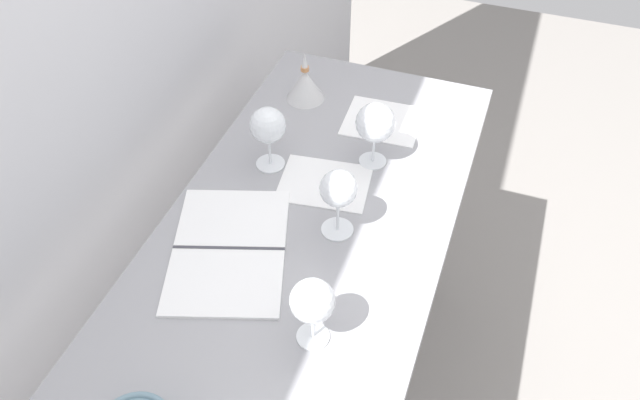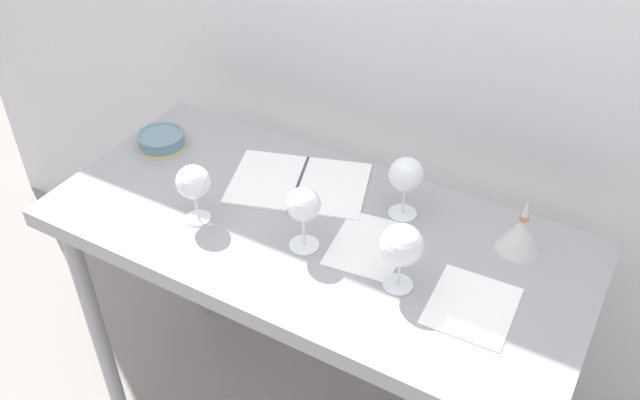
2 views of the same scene
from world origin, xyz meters
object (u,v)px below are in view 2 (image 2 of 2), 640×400
(wine_glass_near_center, at_px, (303,206))
(wine_glass_near_left, at_px, (193,183))
(tasting_sheet_upper, at_px, (472,306))
(decanter_funnel, at_px, (521,234))
(wine_glass_far_right, at_px, (406,176))
(wine_glass_near_right, at_px, (402,246))
(tasting_sheet_lower, at_px, (369,244))
(tasting_bowl, at_px, (161,139))
(open_notebook, at_px, (299,183))

(wine_glass_near_center, xyz_separation_m, wine_glass_near_left, (-0.29, -0.05, -0.01))
(tasting_sheet_upper, xyz_separation_m, decanter_funnel, (0.03, 0.24, 0.05))
(wine_glass_far_right, distance_m, tasting_sheet_upper, 0.37)
(wine_glass_near_right, distance_m, tasting_sheet_lower, 0.19)
(tasting_sheet_upper, height_order, tasting_sheet_lower, same)
(wine_glass_far_right, height_order, decanter_funnel, wine_glass_far_right)
(wine_glass_near_right, height_order, tasting_sheet_lower, wine_glass_near_right)
(wine_glass_near_center, distance_m, tasting_sheet_lower, 0.20)
(wine_glass_far_right, bearing_deg, wine_glass_near_left, -148.08)
(wine_glass_near_center, relative_size, tasting_bowl, 1.24)
(wine_glass_near_right, relative_size, tasting_sheet_lower, 0.80)
(decanter_funnel, bearing_deg, wine_glass_near_left, -158.34)
(wine_glass_near_right, relative_size, wine_glass_far_right, 1.02)
(wine_glass_near_right, xyz_separation_m, tasting_sheet_upper, (0.17, 0.02, -0.12))
(wine_glass_near_left, relative_size, tasting_bowl, 1.17)
(wine_glass_far_right, distance_m, tasting_sheet_lower, 0.19)
(open_notebook, relative_size, tasting_bowl, 3.08)
(wine_glass_far_right, xyz_separation_m, decanter_funnel, (0.30, 0.02, -0.07))
(tasting_sheet_lower, relative_size, decanter_funnel, 1.49)
(open_notebook, bearing_deg, wine_glass_near_center, -74.40)
(open_notebook, height_order, decanter_funnel, decanter_funnel)
(open_notebook, bearing_deg, wine_glass_near_right, -47.03)
(wine_glass_near_center, xyz_separation_m, tasting_bowl, (-0.59, 0.17, -0.10))
(wine_glass_near_center, bearing_deg, tasting_sheet_upper, 1.68)
(tasting_bowl, bearing_deg, wine_glass_near_right, -11.91)
(tasting_sheet_upper, bearing_deg, wine_glass_near_center, 178.74)
(wine_glass_far_right, height_order, wine_glass_near_left, wine_glass_far_right)
(wine_glass_far_right, height_order, wine_glass_near_center, wine_glass_near_center)
(tasting_sheet_upper, relative_size, tasting_sheet_lower, 0.94)
(wine_glass_near_right, distance_m, open_notebook, 0.47)
(decanter_funnel, bearing_deg, wine_glass_far_right, -176.69)
(wine_glass_far_right, xyz_separation_m, open_notebook, (-0.30, -0.03, -0.12))
(wine_glass_near_left, xyz_separation_m, open_notebook, (0.15, 0.26, -0.11))
(open_notebook, height_order, tasting_bowl, tasting_bowl)
(wine_glass_near_right, relative_size, wine_glass_near_left, 1.07)
(tasting_bowl, bearing_deg, wine_glass_near_center, -16.02)
(wine_glass_near_right, height_order, tasting_bowl, wine_glass_near_right)
(wine_glass_near_left, height_order, tasting_bowl, wine_glass_near_left)
(open_notebook, xyz_separation_m, decanter_funnel, (0.60, 0.04, 0.04))
(wine_glass_near_right, height_order, decanter_funnel, wine_glass_near_right)
(wine_glass_far_right, xyz_separation_m, wine_glass_near_left, (-0.45, -0.28, -0.01))
(wine_glass_near_left, distance_m, decanter_funnel, 0.81)
(tasting_bowl, bearing_deg, tasting_sheet_upper, -8.76)
(wine_glass_near_left, relative_size, tasting_sheet_upper, 0.79)
(tasting_sheet_lower, xyz_separation_m, decanter_funnel, (0.32, 0.17, 0.05))
(tasting_sheet_upper, bearing_deg, wine_glass_near_right, -175.70)
(open_notebook, bearing_deg, wine_glass_far_right, -13.50)
(tasting_bowl, bearing_deg, wine_glass_near_left, -35.72)
(tasting_bowl, bearing_deg, open_notebook, 4.85)
(wine_glass_far_right, height_order, tasting_sheet_lower, wine_glass_far_right)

